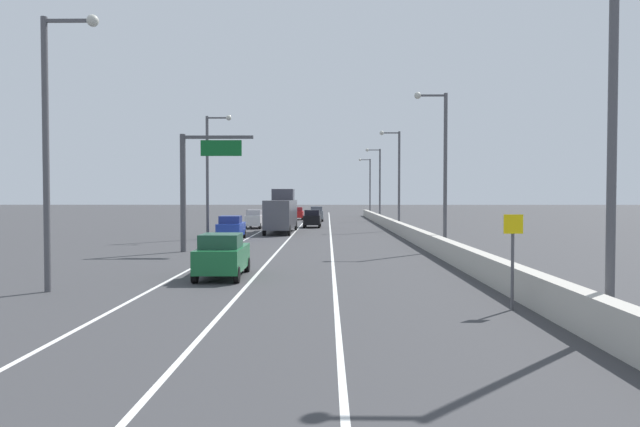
# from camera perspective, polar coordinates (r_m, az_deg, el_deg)

# --- Properties ---
(ground_plane) EXTENTS (320.00, 320.00, 0.00)m
(ground_plane) POSITION_cam_1_polar(r_m,az_deg,el_deg) (66.88, -0.29, -1.30)
(ground_plane) COLOR #38383A
(lane_stripe_left) EXTENTS (0.16, 130.00, 0.00)m
(lane_stripe_left) POSITION_cam_1_polar(r_m,az_deg,el_deg) (58.27, -5.87, -1.76)
(lane_stripe_left) COLOR silver
(lane_stripe_left) RESTS_ON ground_plane
(lane_stripe_center) EXTENTS (0.16, 130.00, 0.00)m
(lane_stripe_center) POSITION_cam_1_polar(r_m,az_deg,el_deg) (57.97, -2.43, -1.77)
(lane_stripe_center) COLOR silver
(lane_stripe_center) RESTS_ON ground_plane
(lane_stripe_right) EXTENTS (0.16, 130.00, 0.00)m
(lane_stripe_right) POSITION_cam_1_polar(r_m,az_deg,el_deg) (57.88, 1.03, -1.77)
(lane_stripe_right) COLOR silver
(lane_stripe_right) RESTS_ON ground_plane
(jersey_barrier_right) EXTENTS (0.60, 120.00, 1.10)m
(jersey_barrier_right) POSITION_cam_1_polar(r_m,az_deg,el_deg) (43.40, 9.63, -2.26)
(jersey_barrier_right) COLOR #B2ADA3
(jersey_barrier_right) RESTS_ON ground_plane
(overhead_sign_gantry) EXTENTS (4.68, 0.36, 7.50)m
(overhead_sign_gantry) POSITION_cam_1_polar(r_m,az_deg,el_deg) (37.47, -12.34, 3.48)
(overhead_sign_gantry) COLOR #47474C
(overhead_sign_gantry) RESTS_ON ground_plane
(speed_advisory_sign) EXTENTS (0.60, 0.11, 3.00)m
(speed_advisory_sign) POSITION_cam_1_polar(r_m,az_deg,el_deg) (18.97, 18.57, -3.82)
(speed_advisory_sign) COLOR #4C4C51
(speed_advisory_sign) RESTS_ON ground_plane
(lamp_post_right_near) EXTENTS (2.14, 0.44, 10.23)m
(lamp_post_right_near) POSITION_cam_1_polar(r_m,az_deg,el_deg) (16.95, 26.24, 9.34)
(lamp_post_right_near) COLOR #4C4C51
(lamp_post_right_near) RESTS_ON ground_plane
(lamp_post_right_second) EXTENTS (2.14, 0.44, 10.23)m
(lamp_post_right_second) POSITION_cam_1_polar(r_m,az_deg,el_deg) (37.90, 11.95, 5.19)
(lamp_post_right_second) COLOR #4C4C51
(lamp_post_right_second) RESTS_ON ground_plane
(lamp_post_right_third) EXTENTS (2.14, 0.44, 10.23)m
(lamp_post_right_third) POSITION_cam_1_polar(r_m,az_deg,el_deg) (59.52, 7.61, 3.96)
(lamp_post_right_third) COLOR #4C4C51
(lamp_post_right_third) RESTS_ON ground_plane
(lamp_post_right_fourth) EXTENTS (2.14, 0.44, 10.23)m
(lamp_post_right_fourth) POSITION_cam_1_polar(r_m,az_deg,el_deg) (81.34, 5.78, 3.37)
(lamp_post_right_fourth) COLOR #4C4C51
(lamp_post_right_fourth) RESTS_ON ground_plane
(lamp_post_right_fifth) EXTENTS (2.14, 0.44, 10.23)m
(lamp_post_right_fifth) POSITION_cam_1_polar(r_m,az_deg,el_deg) (103.22, 4.84, 3.04)
(lamp_post_right_fifth) COLOR #4C4C51
(lamp_post_right_fifth) RESTS_ON ground_plane
(lamp_post_left_near) EXTENTS (2.14, 0.44, 10.23)m
(lamp_post_left_near) POSITION_cam_1_polar(r_m,az_deg,el_deg) (23.60, -25.00, 7.16)
(lamp_post_left_near) COLOR #4C4C51
(lamp_post_left_near) RESTS_ON ground_plane
(lamp_post_left_mid) EXTENTS (2.14, 0.44, 10.23)m
(lamp_post_left_mid) POSITION_cam_1_polar(r_m,az_deg,el_deg) (48.54, -10.82, 4.44)
(lamp_post_left_mid) COLOR #4C4C51
(lamp_post_left_mid) RESTS_ON ground_plane
(car_white_0) EXTENTS (1.89, 4.40, 2.04)m
(car_white_0) POSITION_cam_1_polar(r_m,az_deg,el_deg) (63.65, -6.47, -0.55)
(car_white_0) COLOR white
(car_white_0) RESTS_ON ground_plane
(car_blue_1) EXTENTS (2.04, 4.48, 1.96)m
(car_blue_1) POSITION_cam_1_polar(r_m,az_deg,el_deg) (47.37, -8.80, -1.40)
(car_blue_1) COLOR #1E389E
(car_blue_1) RESTS_ON ground_plane
(car_black_2) EXTENTS (1.97, 4.04, 1.99)m
(car_black_2) POSITION_cam_1_polar(r_m,az_deg,el_deg) (64.90, -0.77, -0.52)
(car_black_2) COLOR black
(car_black_2) RESTS_ON ground_plane
(car_gray_3) EXTENTS (1.97, 4.33, 2.09)m
(car_gray_3) POSITION_cam_1_polar(r_m,az_deg,el_deg) (80.50, -0.36, -0.04)
(car_gray_3) COLOR slate
(car_gray_3) RESTS_ON ground_plane
(car_green_4) EXTENTS (2.02, 4.42, 1.94)m
(car_green_4) POSITION_cam_1_polar(r_m,az_deg,el_deg) (25.59, -9.65, -4.12)
(car_green_4) COLOR #196033
(car_green_4) RESTS_ON ground_plane
(car_red_5) EXTENTS (1.96, 4.14, 1.88)m
(car_red_5) POSITION_cam_1_polar(r_m,az_deg,el_deg) (85.98, -2.30, 0.01)
(car_red_5) COLOR red
(car_red_5) RESTS_ON ground_plane
(box_truck) EXTENTS (2.62, 9.76, 4.25)m
(box_truck) POSITION_cam_1_polar(r_m,az_deg,el_deg) (55.76, -3.86, 0.09)
(box_truck) COLOR #4C4C51
(box_truck) RESTS_ON ground_plane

